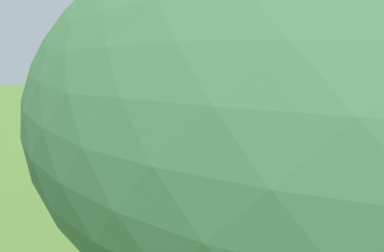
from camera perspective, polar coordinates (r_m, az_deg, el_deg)
ground_plane at (r=12.81m, az=1.90°, el=-3.19°), size 36.00×36.00×0.00m
shade_umbrella at (r=9.47m, az=-4.81°, el=6.99°), size 3.96×3.96×3.04m
patio_dining_table at (r=9.96m, az=-4.56°, el=-4.65°), size 1.37×1.17×0.74m
patio_chair_west_end at (r=10.56m, az=-9.99°, el=-4.43°), size 0.60×0.59×0.90m
patio_chair_near_hut at (r=9.15m, az=-8.61°, el=-7.45°), size 0.57×0.58×0.90m
patio_chair_near_lawn at (r=9.45m, az=1.23°, el=-6.55°), size 0.58×0.57×0.90m
patio_chair_east_end at (r=10.91m, az=-1.29°, el=-3.56°), size 0.57×0.58×0.90m
guest_beside_umbrella at (r=10.40m, az=-13.82°, el=-1.98°), size 0.31×0.60×1.72m
guest_behind_table at (r=9.89m, az=-15.37°, el=-3.42°), size 0.51×0.39×1.59m
standing_watcher at (r=16.47m, az=2.70°, el=4.70°), size 0.47×0.52×1.77m
striped_lounge_chair at (r=10.67m, az=7.39°, el=-5.63°), size 0.96×0.90×0.64m
zebra_nearest_camera at (r=13.16m, az=-10.30°, el=1.22°), size 1.48×2.01×1.46m
zebra_by_umbrella at (r=12.70m, az=3.56°, el=1.31°), size 0.65×2.14×1.54m
acacia_tree_left_background at (r=2.14m, az=20.63°, el=2.81°), size 3.01×3.01×4.48m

